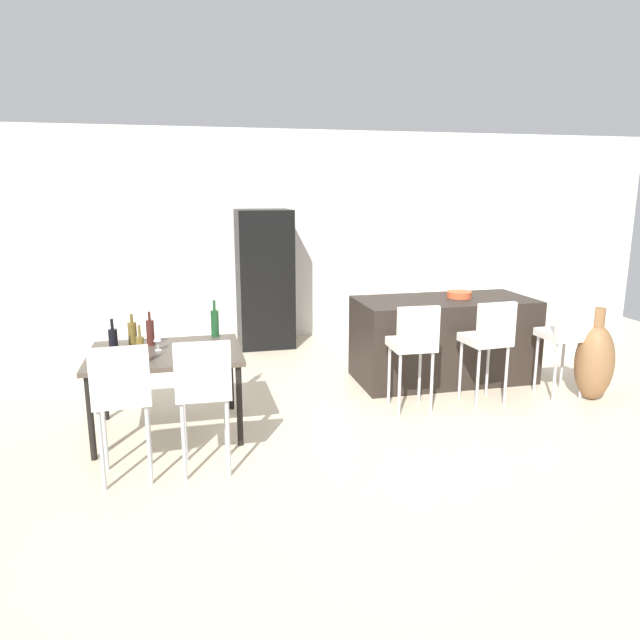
% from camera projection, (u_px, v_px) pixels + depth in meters
% --- Properties ---
extents(ground_plane, '(10.00, 10.00, 0.00)m').
position_uv_depth(ground_plane, '(414.00, 405.00, 5.78)').
color(ground_plane, beige).
extents(back_wall, '(10.00, 0.12, 2.90)m').
position_uv_depth(back_wall, '(336.00, 235.00, 8.38)').
color(back_wall, silver).
rests_on(back_wall, ground_plane).
extents(kitchen_island, '(1.94, 0.89, 0.92)m').
position_uv_depth(kitchen_island, '(443.00, 339.00, 6.49)').
color(kitchen_island, black).
rests_on(kitchen_island, ground_plane).
extents(bar_chair_left, '(0.42, 0.42, 1.05)m').
position_uv_depth(bar_chair_left, '(414.00, 341.00, 5.49)').
color(bar_chair_left, silver).
rests_on(bar_chair_left, ground_plane).
extents(bar_chair_middle, '(0.43, 0.43, 1.05)m').
position_uv_depth(bar_chair_middle, '(489.00, 336.00, 5.67)').
color(bar_chair_middle, silver).
rests_on(bar_chair_middle, ground_plane).
extents(bar_chair_right, '(0.40, 0.40, 1.05)m').
position_uv_depth(bar_chair_right, '(566.00, 331.00, 5.86)').
color(bar_chair_right, silver).
rests_on(bar_chair_right, ground_plane).
extents(dining_table, '(1.28, 0.97, 0.74)m').
position_uv_depth(dining_table, '(166.00, 359.00, 5.01)').
color(dining_table, '#4C4238').
rests_on(dining_table, ground_plane).
extents(dining_chair_near, '(0.42, 0.42, 1.05)m').
position_uv_depth(dining_chair_near, '(122.00, 391.00, 4.13)').
color(dining_chair_near, silver).
rests_on(dining_chair_near, ground_plane).
extents(dining_chair_far, '(0.41, 0.41, 1.05)m').
position_uv_depth(dining_chair_far, '(203.00, 385.00, 4.26)').
color(dining_chair_far, silver).
rests_on(dining_chair_far, ground_plane).
extents(wine_bottle_end, '(0.06, 0.06, 0.32)m').
position_uv_depth(wine_bottle_end, '(141.00, 350.00, 4.60)').
color(wine_bottle_end, brown).
rests_on(wine_bottle_end, dining_table).
extents(wine_bottle_inner, '(0.08, 0.08, 0.28)m').
position_uv_depth(wine_bottle_inner, '(132.00, 333.00, 5.20)').
color(wine_bottle_inner, brown).
rests_on(wine_bottle_inner, dining_table).
extents(wine_bottle_middle, '(0.08, 0.08, 0.35)m').
position_uv_depth(wine_bottle_middle, '(215.00, 323.00, 5.46)').
color(wine_bottle_middle, '#194723').
rests_on(wine_bottle_middle, dining_table).
extents(wine_bottle_corner, '(0.07, 0.07, 0.31)m').
position_uv_depth(wine_bottle_corner, '(150.00, 332.00, 5.16)').
color(wine_bottle_corner, '#471E19').
rests_on(wine_bottle_corner, dining_table).
extents(wine_bottle_far, '(0.08, 0.08, 0.29)m').
position_uv_depth(wine_bottle_far, '(113.00, 340.00, 4.94)').
color(wine_bottle_far, black).
rests_on(wine_bottle_far, dining_table).
extents(wine_glass_left, '(0.07, 0.07, 0.17)m').
position_uv_depth(wine_glass_left, '(157.00, 337.00, 4.99)').
color(wine_glass_left, silver).
rests_on(wine_glass_left, dining_table).
extents(refrigerator, '(0.72, 0.68, 1.84)m').
position_uv_depth(refrigerator, '(265.00, 279.00, 7.83)').
color(refrigerator, black).
rests_on(refrigerator, ground_plane).
extents(fruit_bowl, '(0.27, 0.27, 0.07)m').
position_uv_depth(fruit_bowl, '(459.00, 294.00, 6.46)').
color(fruit_bowl, '#C6512D').
rests_on(fruit_bowl, kitchen_island).
extents(floor_vase, '(0.38, 0.38, 0.96)m').
position_uv_depth(floor_vase, '(594.00, 362.00, 5.86)').
color(floor_vase, brown).
rests_on(floor_vase, ground_plane).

